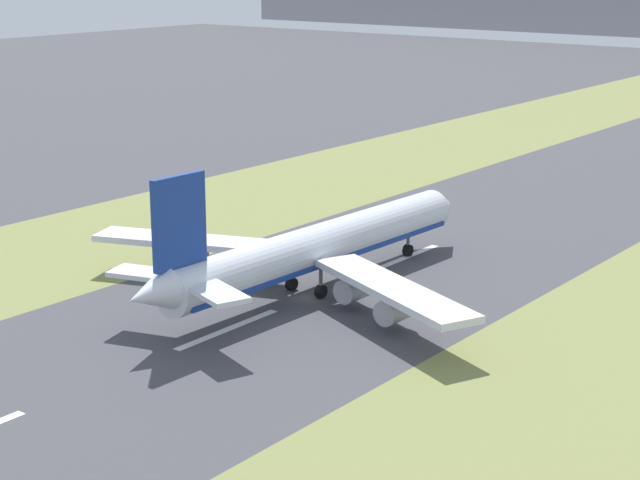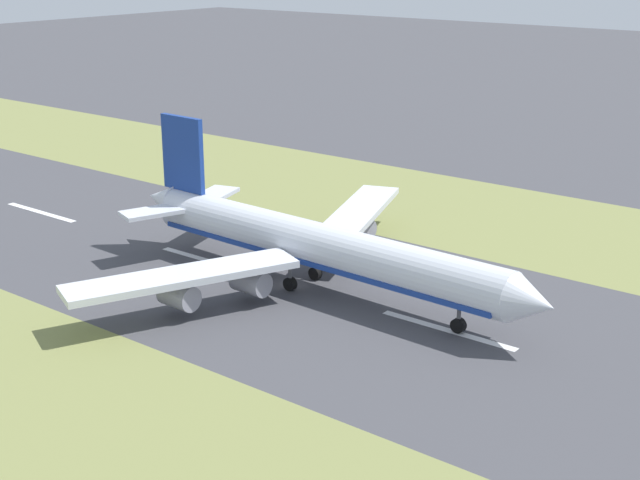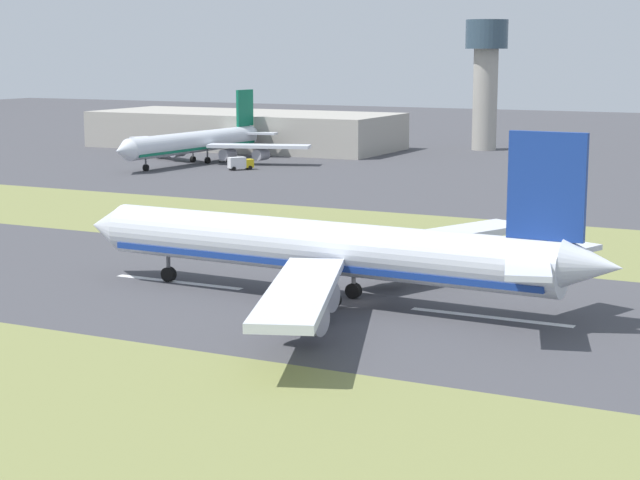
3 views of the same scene
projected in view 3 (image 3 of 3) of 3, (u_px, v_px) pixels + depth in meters
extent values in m
plane|color=#424247|center=(359.00, 302.00, 121.27)|extent=(800.00, 800.00, 0.00)
cube|color=olive|center=(117.00, 425.00, 81.56)|extent=(40.00, 600.00, 0.01)
cube|color=olive|center=(481.00, 240.00, 160.98)|extent=(40.00, 600.00, 0.01)
cube|color=silver|center=(491.00, 317.00, 114.49)|extent=(1.20, 18.00, 0.01)
cube|color=silver|center=(178.00, 282.00, 131.96)|extent=(1.20, 18.00, 0.01)
cylinder|color=silver|center=(320.00, 247.00, 121.34)|extent=(7.84, 56.17, 6.00)
cone|color=silver|center=(108.00, 226.00, 135.53)|extent=(6.04, 5.19, 5.88)
cone|color=silver|center=(593.00, 266.00, 106.77)|extent=(5.29, 6.16, 5.10)
cube|color=navy|center=(320.00, 261.00, 121.62)|extent=(7.46, 53.92, 0.70)
cube|color=silver|center=(300.00, 291.00, 102.95)|extent=(29.29, 15.61, 0.90)
cube|color=silver|center=(437.00, 237.00, 133.32)|extent=(28.95, 17.23, 0.90)
cylinder|color=#93939E|center=(313.00, 295.00, 112.25)|extent=(3.36, 4.90, 3.20)
cylinder|color=#93939E|center=(300.00, 318.00, 102.81)|extent=(3.36, 4.90, 3.20)
cylinder|color=#93939E|center=(385.00, 265.00, 127.87)|extent=(3.36, 4.90, 3.20)
cylinder|color=#93939E|center=(440.00, 255.00, 134.05)|extent=(3.36, 4.90, 3.20)
cube|color=navy|center=(547.00, 186.00, 107.75)|extent=(1.06, 8.02, 11.00)
cube|color=silver|center=(528.00, 269.00, 104.29)|extent=(10.83, 7.00, 0.60)
cube|color=silver|center=(559.00, 250.00, 113.83)|extent=(10.90, 7.54, 0.60)
cylinder|color=#59595E|center=(168.00, 262.00, 131.89)|extent=(0.50, 0.50, 3.20)
cylinder|color=black|center=(169.00, 274.00, 132.17)|extent=(0.96, 1.83, 1.80)
cylinder|color=#59595E|center=(333.00, 286.00, 118.33)|extent=(0.50, 0.50, 3.20)
cylinder|color=black|center=(333.00, 300.00, 118.61)|extent=(0.96, 1.83, 1.80)
cylinder|color=#59595E|center=(354.00, 277.00, 122.84)|extent=(0.50, 0.50, 3.20)
cylinder|color=black|center=(354.00, 291.00, 123.12)|extent=(0.96, 1.83, 1.80)
cube|color=#A39E93|center=(245.00, 130.00, 313.50)|extent=(36.00, 89.31, 10.45)
cylinder|color=#A39E93|center=(485.00, 100.00, 305.36)|extent=(7.00, 7.00, 28.74)
cylinder|color=#334756|center=(487.00, 34.00, 302.14)|extent=(12.00, 12.00, 8.11)
cylinder|color=silver|center=(194.00, 142.00, 268.77)|extent=(49.84, 8.80, 5.31)
cone|color=silver|center=(122.00, 151.00, 245.83)|extent=(4.78, 5.51, 5.21)
cone|color=silver|center=(254.00, 132.00, 291.97)|extent=(5.62, 4.88, 4.52)
cube|color=#0F6647|center=(194.00, 148.00, 269.03)|extent=(47.85, 8.40, 0.62)
cube|color=silver|center=(259.00, 146.00, 266.63)|extent=(12.97, 26.07, 0.80)
cube|color=silver|center=(161.00, 141.00, 282.06)|extent=(16.05, 25.41, 0.80)
cylinder|color=#93939E|center=(228.00, 154.00, 268.33)|extent=(4.44, 3.13, 2.83)
cylinder|color=#93939E|center=(261.00, 155.00, 267.00)|extent=(4.44, 3.13, 2.83)
cylinder|color=#93939E|center=(177.00, 151.00, 276.27)|extent=(4.44, 3.13, 2.83)
cylinder|color=#93939E|center=(161.00, 149.00, 282.87)|extent=(4.44, 3.13, 2.83)
cube|color=#0F6647|center=(245.00, 108.00, 287.02)|extent=(7.12, 1.21, 9.74)
cube|color=silver|center=(260.00, 133.00, 285.75)|extent=(5.92, 9.53, 0.53)
cube|color=silver|center=(230.00, 132.00, 290.60)|extent=(6.94, 9.67, 0.53)
cylinder|color=#59595E|center=(146.00, 162.00, 253.34)|extent=(0.44, 0.44, 2.83)
cylinder|color=black|center=(146.00, 168.00, 253.59)|extent=(1.65, 0.91, 1.59)
cylinder|color=#59595E|center=(207.00, 155.00, 270.46)|extent=(0.44, 0.44, 2.83)
cylinder|color=black|center=(208.00, 160.00, 270.70)|extent=(1.65, 0.91, 1.59)
cylinder|color=#59595E|center=(193.00, 154.00, 272.75)|extent=(0.44, 0.44, 2.83)
cylinder|color=black|center=(193.00, 159.00, 273.00)|extent=(1.65, 0.91, 1.59)
cube|color=gold|center=(248.00, 163.00, 256.82)|extent=(2.93, 2.96, 2.00)
cube|color=silver|center=(237.00, 163.00, 255.47)|extent=(4.51, 4.18, 2.60)
cylinder|color=black|center=(247.00, 167.00, 257.97)|extent=(1.01, 0.89, 1.00)
cylinder|color=black|center=(250.00, 168.00, 256.03)|extent=(1.01, 0.89, 1.00)
cylinder|color=black|center=(231.00, 168.00, 256.16)|extent=(1.01, 0.89, 1.00)
cylinder|color=black|center=(234.00, 169.00, 254.21)|extent=(1.01, 0.89, 1.00)
cube|color=white|center=(225.00, 159.00, 274.90)|extent=(4.73, 2.94, 0.90)
cube|color=white|center=(225.00, 155.00, 274.94)|extent=(2.75, 2.14, 0.80)
cylinder|color=black|center=(227.00, 161.00, 273.43)|extent=(0.70, 0.41, 0.66)
cylinder|color=black|center=(220.00, 161.00, 273.75)|extent=(0.70, 0.41, 0.66)
cylinder|color=black|center=(230.00, 160.00, 276.20)|extent=(0.70, 0.41, 0.66)
cylinder|color=black|center=(223.00, 160.00, 276.52)|extent=(0.70, 0.41, 0.66)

